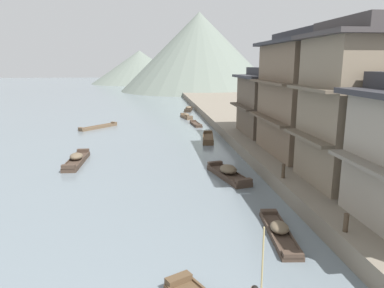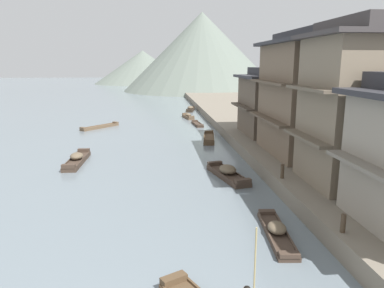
% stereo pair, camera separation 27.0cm
% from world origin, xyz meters
% --- Properties ---
extents(riverbank_right, '(18.00, 110.00, 0.92)m').
position_xyz_m(riverbank_right, '(16.63, 30.00, 0.46)').
color(riverbank_right, slate).
rests_on(riverbank_right, ground).
extents(boat_moored_nearest, '(1.49, 3.55, 0.71)m').
position_xyz_m(boat_moored_nearest, '(5.26, 42.64, 0.27)').
color(boat_moored_nearest, brown).
rests_on(boat_moored_nearest, ground).
extents(boat_moored_second, '(1.15, 3.89, 0.38)m').
position_xyz_m(boat_moored_second, '(5.87, 36.73, 0.13)').
color(boat_moored_second, '#423328').
rests_on(boat_moored_second, ground).
extents(boat_moored_third, '(4.06, 4.46, 0.43)m').
position_xyz_m(boat_moored_third, '(-5.78, 35.93, 0.14)').
color(boat_moored_third, brown).
rests_on(boat_moored_third, ground).
extents(boat_moored_far, '(1.20, 5.17, 0.81)m').
position_xyz_m(boat_moored_far, '(-5.27, 20.37, 0.28)').
color(boat_moored_far, '#423328').
rests_on(boat_moored_far, ground).
extents(boat_midriver_drifting, '(2.24, 4.76, 0.86)m').
position_xyz_m(boat_midriver_drifting, '(5.44, 15.66, 0.31)').
color(boat_midriver_drifting, '#423328').
rests_on(boat_midriver_drifting, ground).
extents(boat_midriver_upstream, '(1.79, 4.06, 0.79)m').
position_xyz_m(boat_midriver_upstream, '(6.35, 50.60, 0.29)').
color(boat_midriver_upstream, '#33281E').
rests_on(boat_midriver_upstream, ground).
extents(boat_upstream_distant, '(1.71, 4.98, 0.55)m').
position_xyz_m(boat_upstream_distant, '(5.96, 27.69, 0.18)').
color(boat_upstream_distant, brown).
rests_on(boat_upstream_distant, ground).
extents(boat_crossing_west, '(1.29, 4.50, 0.62)m').
position_xyz_m(boat_crossing_west, '(5.93, 7.19, 0.21)').
color(boat_crossing_west, '#423328').
rests_on(boat_crossing_west, ground).
extents(house_waterfront_second, '(5.53, 5.73, 8.74)m').
position_xyz_m(house_waterfront_second, '(11.26, 11.26, 5.24)').
color(house_waterfront_second, '#7F705B').
rests_on(house_waterfront_second, riverbank_right).
extents(house_waterfront_tall, '(6.59, 8.15, 8.74)m').
position_xyz_m(house_waterfront_tall, '(11.79, 18.13, 5.21)').
color(house_waterfront_tall, '#75604C').
rests_on(house_waterfront_tall, riverbank_right).
extents(house_waterfront_narrow, '(6.10, 7.20, 6.14)m').
position_xyz_m(house_waterfront_narrow, '(11.55, 25.85, 3.92)').
color(house_waterfront_narrow, brown).
rests_on(house_waterfront_narrow, riverbank_right).
extents(mooring_post_dock_near, '(0.20, 0.20, 0.75)m').
position_xyz_m(mooring_post_dock_near, '(7.98, 5.48, 1.30)').
color(mooring_post_dock_near, '#473828').
rests_on(mooring_post_dock_near, riverbank_right).
extents(mooring_post_dock_mid, '(0.20, 0.20, 0.82)m').
position_xyz_m(mooring_post_dock_mid, '(7.98, 12.41, 1.33)').
color(mooring_post_dock_mid, '#473828').
rests_on(mooring_post_dock_mid, riverbank_right).
extents(hill_far_west, '(46.26, 46.26, 14.29)m').
position_xyz_m(hill_far_west, '(19.73, 136.93, 7.14)').
color(hill_far_west, '#4C5B56').
rests_on(hill_far_west, ground).
extents(hill_far_centre, '(36.63, 36.63, 12.33)m').
position_xyz_m(hill_far_centre, '(-3.64, 135.63, 6.17)').
color(hill_far_centre, slate).
rests_on(hill_far_centre, ground).
extents(hill_far_east, '(43.69, 43.69, 21.28)m').
position_xyz_m(hill_far_east, '(14.03, 96.24, 10.64)').
color(hill_far_east, slate).
rests_on(hill_far_east, ground).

